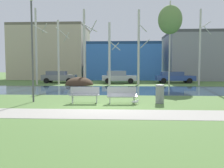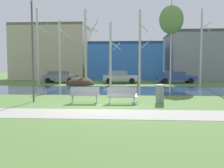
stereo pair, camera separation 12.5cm
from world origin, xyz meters
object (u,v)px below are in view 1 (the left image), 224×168
at_px(bench_left, 85,94).
at_px(parked_van_nearest_grey, 59,77).
at_px(streetlamp, 32,32).
at_px(parked_sedan_second_silver, 118,77).
at_px(trash_bin, 160,94).
at_px(parked_hatch_third_blue, 174,77).
at_px(seagull, 135,102).
at_px(bench_right, 122,95).

xyz_separation_m(bench_left, parked_van_nearest_grey, (-5.92, 16.24, 0.30)).
bearing_deg(parked_van_nearest_grey, streetlamp, -79.58).
bearing_deg(parked_van_nearest_grey, parked_sedan_second_silver, -1.34).
distance_m(trash_bin, parked_hatch_third_blue, 17.10).
bearing_deg(seagull, streetlamp, 174.13).
bearing_deg(parked_hatch_third_blue, seagull, -107.59).
relative_size(seagull, parked_sedan_second_silver, 0.10).
bearing_deg(parked_van_nearest_grey, bench_right, -63.91).
distance_m(bench_left, streetlamp, 4.56).
xyz_separation_m(bench_right, streetlamp, (-5.02, 0.31, 3.43)).
relative_size(bench_right, seagull, 3.95).
bearing_deg(parked_sedan_second_silver, trash_bin, -80.42).
height_order(bench_right, parked_van_nearest_grey, parked_van_nearest_grey).
bearing_deg(parked_van_nearest_grey, trash_bin, -58.14).
bearing_deg(streetlamp, parked_sedan_second_silver, 74.43).
distance_m(seagull, parked_sedan_second_silver, 16.41).
bearing_deg(bench_left, parked_hatch_third_blue, 64.06).
relative_size(trash_bin, streetlamp, 0.17).
distance_m(trash_bin, parked_van_nearest_grey, 18.96).
height_order(seagull, parked_hatch_third_blue, parked_hatch_third_blue).
bearing_deg(parked_hatch_third_blue, parked_van_nearest_grey, -177.91).
height_order(bench_left, bench_right, same).
height_order(bench_left, trash_bin, trash_bin).
height_order(seagull, streetlamp, streetlamp).
bearing_deg(parked_hatch_third_blue, trash_bin, -103.72).
xyz_separation_m(seagull, parked_sedan_second_silver, (-1.35, 16.35, 0.65)).
distance_m(streetlamp, parked_sedan_second_silver, 16.65).
distance_m(bench_left, bench_right, 2.04).
bearing_deg(trash_bin, parked_hatch_third_blue, 76.28).
distance_m(streetlamp, parked_hatch_third_blue, 20.11).
bearing_deg(parked_hatch_third_blue, bench_right, -110.04).
relative_size(bench_right, parked_hatch_third_blue, 0.35).
xyz_separation_m(trash_bin, streetlamp, (-7.08, 0.17, 3.38)).
bearing_deg(seagull, bench_left, 174.17).
xyz_separation_m(trash_bin, parked_van_nearest_grey, (-10.01, 16.10, 0.25)).
relative_size(bench_left, parked_van_nearest_grey, 0.40).
relative_size(seagull, parked_van_nearest_grey, 0.10).
distance_m(parked_van_nearest_grey, parked_sedan_second_silver, 7.32).
relative_size(bench_right, parked_van_nearest_grey, 0.40).
relative_size(streetlamp, parked_sedan_second_silver, 1.46).
relative_size(bench_left, parked_hatch_third_blue, 0.35).
height_order(parked_van_nearest_grey, parked_sedan_second_silver, parked_sedan_second_silver).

